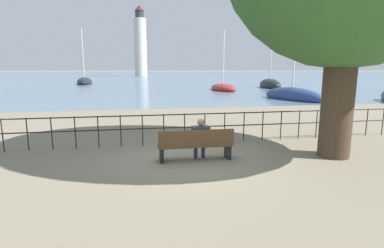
{
  "coord_description": "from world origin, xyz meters",
  "views": [
    {
      "loc": [
        -1.57,
        -7.99,
        2.53
      ],
      "look_at": [
        0.0,
        0.5,
        0.94
      ],
      "focal_mm": 28.0,
      "sensor_mm": 36.0,
      "label": 1
    }
  ],
  "objects_px": {
    "seated_person_left": "(200,137)",
    "sailboat_1": "(223,88)",
    "sailboat_3": "(270,85)",
    "sailboat_4": "(85,82)",
    "park_bench": "(196,145)",
    "harbor_lighthouse": "(140,44)",
    "sailboat_0": "(292,96)"
  },
  "relations": [
    {
      "from": "harbor_lighthouse",
      "to": "sailboat_4",
      "type": "bearing_deg",
      "value": -100.56
    },
    {
      "from": "park_bench",
      "to": "seated_person_left",
      "type": "bearing_deg",
      "value": 27.72
    },
    {
      "from": "seated_person_left",
      "to": "sailboat_3",
      "type": "distance_m",
      "value": 34.74
    },
    {
      "from": "sailboat_1",
      "to": "sailboat_3",
      "type": "bearing_deg",
      "value": 21.61
    },
    {
      "from": "sailboat_3",
      "to": "harbor_lighthouse",
      "type": "xyz_separation_m",
      "value": [
        -16.13,
        72.34,
        10.99
      ]
    },
    {
      "from": "park_bench",
      "to": "seated_person_left",
      "type": "height_order",
      "value": "seated_person_left"
    },
    {
      "from": "park_bench",
      "to": "sailboat_4",
      "type": "relative_size",
      "value": 0.21
    },
    {
      "from": "sailboat_4",
      "to": "sailboat_0",
      "type": "bearing_deg",
      "value": -61.59
    },
    {
      "from": "sailboat_4",
      "to": "harbor_lighthouse",
      "type": "relative_size",
      "value": 0.4
    },
    {
      "from": "park_bench",
      "to": "sailboat_1",
      "type": "relative_size",
      "value": 0.29
    },
    {
      "from": "park_bench",
      "to": "sailboat_3",
      "type": "height_order",
      "value": "sailboat_3"
    },
    {
      "from": "sailboat_3",
      "to": "harbor_lighthouse",
      "type": "relative_size",
      "value": 0.36
    },
    {
      "from": "park_bench",
      "to": "sailboat_4",
      "type": "distance_m",
      "value": 47.32
    },
    {
      "from": "sailboat_4",
      "to": "harbor_lighthouse",
      "type": "distance_m",
      "value": 58.92
    },
    {
      "from": "sailboat_3",
      "to": "sailboat_4",
      "type": "distance_m",
      "value": 30.87
    },
    {
      "from": "seated_person_left",
      "to": "sailboat_1",
      "type": "xyz_separation_m",
      "value": [
        8.55,
        26.94,
        -0.39
      ]
    },
    {
      "from": "sailboat_1",
      "to": "sailboat_4",
      "type": "bearing_deg",
      "value": 130.66
    },
    {
      "from": "sailboat_0",
      "to": "sailboat_1",
      "type": "xyz_separation_m",
      "value": [
        -2.55,
        11.82,
        -0.08
      ]
    },
    {
      "from": "park_bench",
      "to": "harbor_lighthouse",
      "type": "relative_size",
      "value": 0.09
    },
    {
      "from": "park_bench",
      "to": "seated_person_left",
      "type": "xyz_separation_m",
      "value": [
        0.15,
        0.08,
        0.21
      ]
    },
    {
      "from": "sailboat_0",
      "to": "harbor_lighthouse",
      "type": "xyz_separation_m",
      "value": [
        -10.91,
        87.89,
        11.03
      ]
    },
    {
      "from": "park_bench",
      "to": "sailboat_1",
      "type": "xyz_separation_m",
      "value": [
        8.7,
        27.02,
        -0.18
      ]
    },
    {
      "from": "sailboat_0",
      "to": "sailboat_4",
      "type": "bearing_deg",
      "value": 108.95
    },
    {
      "from": "park_bench",
      "to": "sailboat_4",
      "type": "height_order",
      "value": "sailboat_4"
    },
    {
      "from": "sailboat_3",
      "to": "park_bench",
      "type": "bearing_deg",
      "value": -111.77
    },
    {
      "from": "sailboat_4",
      "to": "harbor_lighthouse",
      "type": "bearing_deg",
      "value": 73.08
    },
    {
      "from": "park_bench",
      "to": "seated_person_left",
      "type": "distance_m",
      "value": 0.27
    },
    {
      "from": "seated_person_left",
      "to": "sailboat_4",
      "type": "relative_size",
      "value": 0.12
    },
    {
      "from": "seated_person_left",
      "to": "sailboat_0",
      "type": "xyz_separation_m",
      "value": [
        11.09,
        15.12,
        -0.31
      ]
    },
    {
      "from": "park_bench",
      "to": "harbor_lighthouse",
      "type": "height_order",
      "value": "harbor_lighthouse"
    },
    {
      "from": "park_bench",
      "to": "harbor_lighthouse",
      "type": "distance_m",
      "value": 103.67
    },
    {
      "from": "park_bench",
      "to": "sailboat_3",
      "type": "distance_m",
      "value": 34.88
    }
  ]
}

